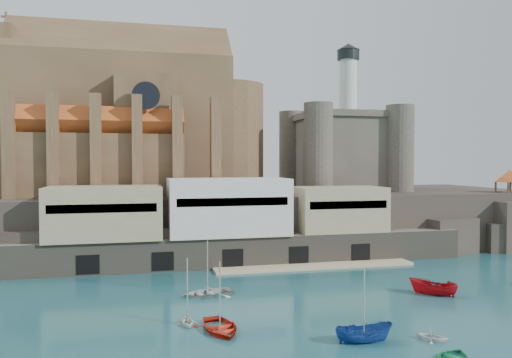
{
  "coord_description": "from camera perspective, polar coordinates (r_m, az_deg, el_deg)",
  "views": [
    {
      "loc": [
        -23.14,
        -51.04,
        15.56
      ],
      "look_at": [
        -3.65,
        32.0,
        12.58
      ],
      "focal_mm": 35.0,
      "sensor_mm": 36.0,
      "label": 1
    }
  ],
  "objects": [
    {
      "name": "ground",
      "position": [
        58.16,
        11.08,
        -13.55
      ],
      "size": [
        300.0,
        300.0,
        0.0
      ],
      "primitive_type": "plane",
      "color": "#17474E",
      "rests_on": "ground"
    },
    {
      "name": "promontory",
      "position": [
        93.88,
        1.03,
        -4.5
      ],
      "size": [
        100.0,
        36.0,
        10.0
      ],
      "color": "black",
      "rests_on": "ground"
    },
    {
      "name": "quay",
      "position": [
        75.83,
        -3.28,
        -5.19
      ],
      "size": [
        70.0,
        12.0,
        13.05
      ],
      "color": "#645E50",
      "rests_on": "ground"
    },
    {
      "name": "church",
      "position": [
        93.13,
        -13.86,
        5.99
      ],
      "size": [
        47.0,
        25.93,
        30.51
      ],
      "color": "brown",
      "rests_on": "promontory"
    },
    {
      "name": "castle_keep",
      "position": [
        100.16,
        9.86,
        3.55
      ],
      "size": [
        21.2,
        21.2,
        29.3
      ],
      "color": "#443F35",
      "rests_on": "promontory"
    },
    {
      "name": "rock_outcrop",
      "position": [
        101.43,
        26.97,
        -4.75
      ],
      "size": [
        14.5,
        10.5,
        8.7
      ],
      "color": "black",
      "rests_on": "ground"
    },
    {
      "name": "pavilion",
      "position": [
        100.93,
        26.99,
        0.18
      ],
      "size": [
        6.4,
        6.4,
        5.4
      ],
      "color": "brown",
      "rests_on": "rock_outcrop"
    },
    {
      "name": "boat_0",
      "position": [
        48.0,
        -4.15,
        -16.92
      ],
      "size": [
        4.51,
        1.83,
        6.14
      ],
      "primitive_type": "imported",
      "rotation": [
        0.0,
        0.0,
        0.13
      ],
      "color": "red",
      "rests_on": "ground"
    },
    {
      "name": "boat_1",
      "position": [
        48.12,
        19.46,
        -16.98
      ],
      "size": [
        2.66,
        2.69,
        2.72
      ],
      "primitive_type": "imported",
      "rotation": [
        0.0,
        0.0,
        0.81
      ],
      "color": "silver",
      "rests_on": "ground"
    },
    {
      "name": "boat_2",
      "position": [
        46.11,
        12.22,
        -17.76
      ],
      "size": [
        2.11,
        2.06,
        5.15
      ],
      "primitive_type": "imported",
      "rotation": [
        0.0,
        0.0,
        1.51
      ],
      "color": "navy",
      "rests_on": "ground"
    },
    {
      "name": "boat_4",
      "position": [
        49.9,
        -7.83,
        -16.18
      ],
      "size": [
        2.53,
        1.62,
        2.84
      ],
      "primitive_type": "imported",
      "rotation": [
        0.0,
        0.0,
        3.19
      ],
      "color": "white",
      "rests_on": "ground"
    },
    {
      "name": "boat_5",
      "position": [
        63.21,
        19.56,
        -12.37
      ],
      "size": [
        2.96,
        2.96,
        5.49
      ],
      "primitive_type": "imported",
      "rotation": [
        0.0,
        0.0,
        3.95
      ],
      "color": "#A50C12",
      "rests_on": "ground"
    },
    {
      "name": "boat_6",
      "position": [
        59.78,
        -5.56,
        -13.09
      ],
      "size": [
        2.26,
        4.49,
        6.04
      ],
      "primitive_type": "imported",
      "rotation": [
        0.0,
        0.0,
        4.96
      ],
      "color": "beige",
      "rests_on": "ground"
    }
  ]
}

